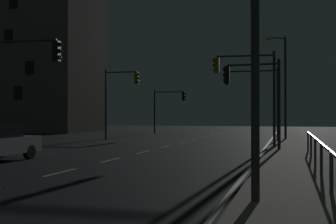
% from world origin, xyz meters
% --- Properties ---
extents(ground_plane, '(112.00, 112.00, 0.00)m').
position_xyz_m(ground_plane, '(0.00, 17.50, 0.00)').
color(ground_plane, black).
rests_on(ground_plane, ground).
extents(sidewalk_right, '(2.23, 77.00, 0.14)m').
position_xyz_m(sidewalk_right, '(7.40, 17.50, 0.07)').
color(sidewalk_right, gray).
rests_on(sidewalk_right, ground).
extents(lane_markings_center, '(0.14, 50.00, 0.01)m').
position_xyz_m(lane_markings_center, '(0.00, 21.00, 0.01)').
color(lane_markings_center, silver).
rests_on(lane_markings_center, ground).
extents(lane_edge_line, '(0.14, 53.00, 0.01)m').
position_xyz_m(lane_edge_line, '(6.03, 22.50, 0.01)').
color(lane_edge_line, silver).
rests_on(lane_edge_line, ground).
extents(traffic_light_far_right, '(4.08, 0.56, 5.44)m').
position_xyz_m(traffic_light_far_right, '(4.89, 27.88, 3.98)').
color(traffic_light_far_right, '#38383D').
rests_on(traffic_light_far_right, sidewalk_right).
extents(traffic_light_far_center, '(2.99, 0.35, 5.73)m').
position_xyz_m(traffic_light_far_center, '(-5.71, 26.91, 3.97)').
color(traffic_light_far_center, '#38383D').
rests_on(traffic_light_far_center, ground).
extents(traffic_light_far_left, '(3.14, 0.34, 4.87)m').
position_xyz_m(traffic_light_far_left, '(5.55, 19.44, 3.54)').
color(traffic_light_far_left, '#2D3033').
rests_on(traffic_light_far_left, sidewalk_right).
extents(traffic_light_near_left, '(3.61, 0.40, 4.83)m').
position_xyz_m(traffic_light_near_left, '(-5.24, 39.11, 3.40)').
color(traffic_light_near_left, '#2D3033').
rests_on(traffic_light_near_left, ground).
extents(traffic_light_near_right, '(3.74, 0.63, 5.71)m').
position_xyz_m(traffic_light_near_right, '(5.04, 21.75, 4.14)').
color(traffic_light_near_right, '#2D3033').
rests_on(traffic_light_near_right, sidewalk_right).
extents(traffic_light_overhead_east, '(3.95, 0.62, 5.71)m').
position_xyz_m(traffic_light_overhead_east, '(-4.87, 13.09, 4.01)').
color(traffic_light_overhead_east, '#4C4C51').
rests_on(traffic_light_overhead_east, ground).
extents(street_lamp_median, '(1.56, 1.14, 8.03)m').
position_xyz_m(street_lamp_median, '(6.96, 29.62, 4.89)').
color(street_lamp_median, '#2D3033').
rests_on(street_lamp_median, sidewalk_right).
extents(barrier_fence, '(0.09, 20.91, 0.98)m').
position_xyz_m(barrier_fence, '(8.36, 8.41, 0.88)').
color(barrier_fence, '#59595E').
rests_on(barrier_fence, sidewalk_right).
extents(building_distant, '(14.67, 9.83, 24.51)m').
position_xyz_m(building_distant, '(-22.79, 40.14, 12.25)').
color(building_distant, '#6B6056').
rests_on(building_distant, ground).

